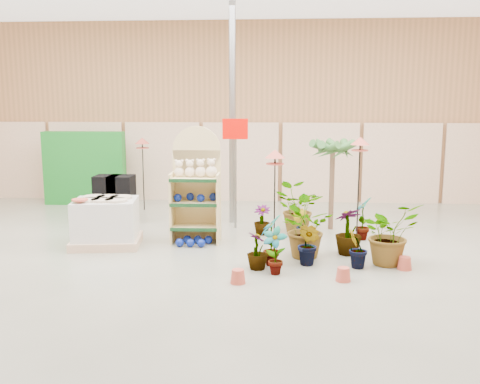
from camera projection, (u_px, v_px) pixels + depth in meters
The scene contains 25 objects.
room at pixel (218, 122), 8.41m from camera, with size 15.20×12.10×4.70m.
display_shelf at pixel (196, 189), 9.74m from camera, with size 0.89×0.57×2.10m.
teddy_bears at pixel (197, 170), 9.58m from camera, with size 0.78×0.21×0.33m.
gazing_balls_shelf at pixel (195, 197), 9.65m from camera, with size 0.77×0.26×0.15m.
gazing_balls_floor at pixel (194, 241), 9.53m from camera, with size 0.63×0.39×0.15m.
pallet_stack at pixel (106, 222), 9.46m from camera, with size 1.29×1.13×0.87m.
charcoal_planters at pixel (115, 199), 11.25m from camera, with size 0.80×0.50×1.00m.
trellis_stock at pixel (85, 168), 13.12m from camera, with size 2.00×0.30×1.80m, color #167120.
offer_sign at pixel (235, 151), 10.55m from camera, with size 0.50×0.08×2.20m.
bird_table_front at pixel (275, 157), 8.91m from camera, with size 0.34×0.34×1.75m.
bird_table_right at pixel (360, 145), 9.53m from camera, with size 0.34×0.34×1.91m.
bird_table_back at pixel (142, 143), 12.35m from camera, with size 0.34×0.34×1.70m.
palm at pixel (333, 148), 10.46m from camera, with size 0.70×0.70×1.90m.
potted_plant_0 at pixel (271, 240), 8.34m from camera, with size 0.43×0.29×0.82m, color #34662C.
potted_plant_1 at pixel (309, 244), 8.32m from camera, with size 0.38×0.30×0.69m, color #34662C.
potted_plant_2 at pixel (303, 228), 8.76m from camera, with size 0.89×0.77×0.99m, color #34662C.
potted_plant_3 at pixel (348, 231), 8.93m from camera, with size 0.44×0.44×0.79m, color #34662C.
potted_plant_4 at pixel (363, 218), 9.87m from camera, with size 0.43×0.29×0.81m, color #34662C.
potted_plant_5 at pixel (302, 225), 9.81m from camera, with size 0.33×0.26×0.59m, color #34662C.
potted_plant_6 at pixel (295, 208), 10.37m from camera, with size 0.87×0.75×0.96m, color #34662C.
potted_plant_7 at pixel (257, 251), 8.16m from camera, with size 0.33×0.33×0.58m, color #34662C.
potted_plant_8 at pixel (275, 251), 7.90m from camera, with size 0.38×0.26×0.72m, color #34662C.
potted_plant_9 at pixel (357, 248), 8.18m from camera, with size 0.35×0.28×0.63m, color #34662C.
potted_plant_10 at pixel (389, 233), 8.37m from camera, with size 0.90×0.78×1.00m, color #34662C.
potted_plant_11 at pixel (262, 220), 10.27m from camera, with size 0.32×0.32×0.57m, color #34662C.
Camera 1 is at (0.95, -7.52, 2.57)m, focal length 40.00 mm.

